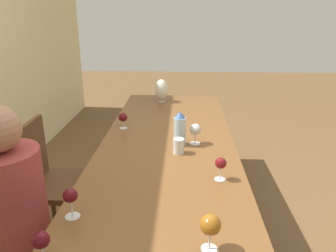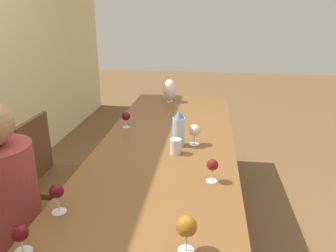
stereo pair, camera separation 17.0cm
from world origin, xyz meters
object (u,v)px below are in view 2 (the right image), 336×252
at_px(wine_glass_0, 194,131).
at_px(wine_glass_1, 212,166).
at_px(wine_glass_4, 57,192).
at_px(chair_far, 56,175).
at_px(wine_glass_3, 187,227).
at_px(water_tumbler, 176,146).
at_px(wine_glass_5, 126,117).
at_px(vase, 170,90).
at_px(person_near, 8,208).
at_px(water_bottle, 179,129).
at_px(wine_glass_2, 20,234).

bearing_deg(wine_glass_0, wine_glass_1, -166.43).
height_order(wine_glass_4, chair_far, chair_far).
xyz_separation_m(wine_glass_0, wine_glass_3, (-1.05, -0.02, 0.01)).
distance_m(water_tumbler, wine_glass_5, 0.62).
bearing_deg(chair_far, vase, -29.66).
relative_size(wine_glass_0, wine_glass_1, 1.11).
distance_m(wine_glass_1, wine_glass_3, 0.56).
xyz_separation_m(wine_glass_0, person_near, (-0.77, 0.89, -0.18)).
bearing_deg(wine_glass_5, wine_glass_1, -139.49).
xyz_separation_m(water_bottle, wine_glass_0, (0.03, -0.11, -0.01)).
xyz_separation_m(wine_glass_2, wine_glass_3, (0.09, -0.61, 0.03)).
distance_m(wine_glass_0, wine_glass_4, 1.04).
height_order(wine_glass_4, wine_glass_5, wine_glass_4).
xyz_separation_m(wine_glass_1, wine_glass_3, (-0.55, 0.10, 0.02)).
relative_size(water_bottle, wine_glass_5, 1.90).
height_order(wine_glass_0, chair_far, chair_far).
distance_m(wine_glass_3, wine_glass_5, 1.45).
bearing_deg(vase, wine_glass_0, -164.26).
height_order(wine_glass_0, wine_glass_5, wine_glass_0).
height_order(wine_glass_2, wine_glass_4, wine_glass_4).
bearing_deg(wine_glass_3, wine_glass_1, -9.85).
distance_m(wine_glass_0, person_near, 1.19).
bearing_deg(water_bottle, wine_glass_4, 151.29).
distance_m(water_bottle, wine_glass_0, 0.11).
height_order(water_bottle, vase, water_bottle).
bearing_deg(water_bottle, water_tumbler, 178.10).
distance_m(wine_glass_1, wine_glass_5, 1.03).
bearing_deg(chair_far, water_bottle, -84.77).
relative_size(water_bottle, wine_glass_2, 2.00).
xyz_separation_m(wine_glass_1, wine_glass_5, (0.78, 0.67, -0.01)).
distance_m(wine_glass_0, wine_glass_5, 0.61).
relative_size(water_bottle, wine_glass_3, 1.56).
relative_size(wine_glass_1, wine_glass_4, 0.92).
relative_size(vase, wine_glass_4, 1.59).
xyz_separation_m(vase, wine_glass_5, (-0.79, 0.24, -0.03)).
bearing_deg(person_near, water_tumbler, -52.21).
height_order(vase, wine_glass_2, vase).
xyz_separation_m(wine_glass_0, chair_far, (-0.11, 0.97, -0.34)).
distance_m(vase, wine_glass_3, 2.15).
height_order(water_bottle, wine_glass_1, water_bottle).
bearing_deg(vase, person_near, 162.27).
height_order(wine_glass_1, chair_far, chair_far).
height_order(water_tumbler, wine_glass_4, wine_glass_4).
bearing_deg(vase, wine_glass_3, -171.25).
relative_size(water_tumbler, person_near, 0.08).
relative_size(wine_glass_3, wine_glass_4, 1.08).
height_order(water_tumbler, wine_glass_5, wine_glass_5).
bearing_deg(wine_glass_4, person_near, 72.78).
distance_m(wine_glass_0, wine_glass_1, 0.51).
relative_size(wine_glass_2, chair_far, 0.13).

